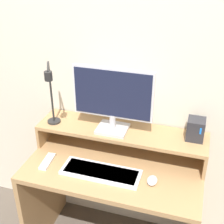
# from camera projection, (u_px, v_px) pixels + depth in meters

# --- Properties ---
(wall_back) EXTENTS (6.00, 0.05, 2.50)m
(wall_back) POSITION_uv_depth(u_px,v_px,m) (129.00, 61.00, 1.84)
(wall_back) COLOR beige
(wall_back) RESTS_ON ground_plane
(desk) EXTENTS (1.04, 0.56, 0.71)m
(desk) POSITION_uv_depth(u_px,v_px,m) (114.00, 193.00, 1.94)
(desk) COLOR #A87F51
(desk) RESTS_ON ground_plane
(monitor_shelf) EXTENTS (1.04, 0.25, 0.16)m
(monitor_shelf) POSITION_uv_depth(u_px,v_px,m) (121.00, 133.00, 1.90)
(monitor_shelf) COLOR #A87F51
(monitor_shelf) RESTS_ON desk
(monitor) EXTENTS (0.48, 0.16, 0.40)m
(monitor) POSITION_uv_depth(u_px,v_px,m) (113.00, 98.00, 1.78)
(monitor) COLOR #BCBCC1
(monitor) RESTS_ON monitor_shelf
(desk_lamp) EXTENTS (0.13, 0.20, 0.40)m
(desk_lamp) POSITION_uv_depth(u_px,v_px,m) (51.00, 95.00, 1.81)
(desk_lamp) COLOR black
(desk_lamp) RESTS_ON monitor_shelf
(router_dock) EXTENTS (0.10, 0.10, 0.13)m
(router_dock) POSITION_uv_depth(u_px,v_px,m) (196.00, 129.00, 1.77)
(router_dock) COLOR #28282D
(router_dock) RESTS_ON monitor_shelf
(keyboard) EXTENTS (0.45, 0.16, 0.02)m
(keyboard) POSITION_uv_depth(u_px,v_px,m) (101.00, 172.00, 1.77)
(keyboard) COLOR silver
(keyboard) RESTS_ON desk
(mouse) EXTENTS (0.06, 0.08, 0.03)m
(mouse) POSITION_uv_depth(u_px,v_px,m) (152.00, 180.00, 1.70)
(mouse) COLOR silver
(mouse) RESTS_ON desk
(remote_control) EXTENTS (0.06, 0.16, 0.02)m
(remote_control) POSITION_uv_depth(u_px,v_px,m) (47.00, 161.00, 1.86)
(remote_control) COLOR white
(remote_control) RESTS_ON desk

